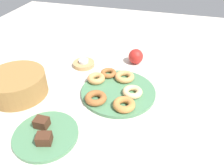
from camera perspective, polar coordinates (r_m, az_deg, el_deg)
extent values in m
plane|color=beige|center=(1.02, 1.62, -2.33)|extent=(2.40, 2.40, 0.00)
cylinder|color=#4C7F56|center=(1.02, 1.63, -1.99)|extent=(0.34, 0.34, 0.02)
torus|color=tan|center=(1.08, 3.25, 1.88)|extent=(0.13, 0.13, 0.03)
torus|color=#995B2D|center=(0.95, -4.21, -3.62)|extent=(0.10, 0.10, 0.03)
torus|color=tan|center=(1.07, -4.10, 1.46)|extent=(0.12, 0.12, 0.03)
torus|color=#EABC84|center=(0.99, 5.28, -2.04)|extent=(0.09, 0.09, 0.03)
torus|color=#BC7A3D|center=(0.92, 3.12, -5.30)|extent=(0.12, 0.12, 0.03)
torus|color=#995B2D|center=(1.11, -0.92, 2.84)|extent=(0.09, 0.09, 0.02)
cylinder|color=#4C7F56|center=(0.87, -16.64, -12.46)|extent=(0.24, 0.24, 0.01)
cube|color=#472819|center=(0.82, -17.10, -13.31)|extent=(0.05, 0.06, 0.04)
cube|color=#472819|center=(0.88, -17.68, -9.46)|extent=(0.04, 0.05, 0.04)
cylinder|color=tan|center=(1.22, -7.29, 5.13)|extent=(0.12, 0.12, 0.02)
cylinder|color=silver|center=(1.21, -7.35, 5.87)|extent=(0.05, 0.05, 0.01)
cylinder|color=olive|center=(1.07, -23.21, -0.10)|extent=(0.27, 0.27, 0.10)
sphere|color=red|center=(1.23, 6.15, 7.08)|extent=(0.08, 0.08, 0.08)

